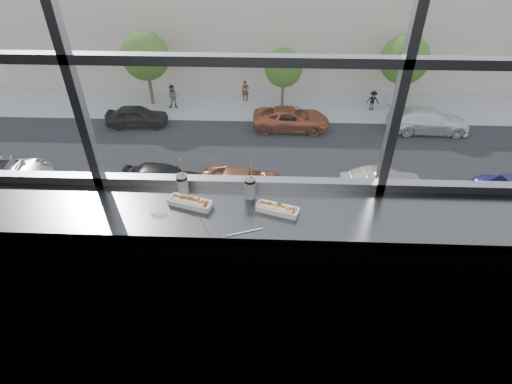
{
  "coord_description": "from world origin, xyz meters",
  "views": [
    {
      "loc": [
        0.22,
        -0.81,
        2.77
      ],
      "look_at": [
        0.14,
        1.23,
        1.25
      ],
      "focal_mm": 28.0,
      "sensor_mm": 36.0,
      "label": 1
    }
  ],
  "objects_px": {
    "pedestrian_d": "(373,99)",
    "tree_center": "(284,68)",
    "car_far_b": "(291,116)",
    "tree_right": "(405,60)",
    "car_far_a": "(136,113)",
    "pedestrian_a": "(173,95)",
    "car_far_c": "(429,117)",
    "hotdog_tray_left": "(190,202)",
    "loose_straw": "(245,232)",
    "soda_cup_left": "(182,184)",
    "car_near_d": "(384,181)",
    "tree_left": "(145,56)",
    "wrapper": "(158,212)",
    "hotdog_tray_right": "(277,208)",
    "car_near_b": "(162,175)",
    "pedestrian_b": "(245,89)",
    "soda_cup_right": "(250,187)"
  },
  "relations": [
    {
      "from": "car_far_c",
      "to": "tree_right",
      "type": "distance_m",
      "value": 5.0
    },
    {
      "from": "hotdog_tray_left",
      "to": "loose_straw",
      "type": "height_order",
      "value": "hotdog_tray_left"
    },
    {
      "from": "car_far_a",
      "to": "car_far_b",
      "type": "distance_m",
      "value": 11.26
    },
    {
      "from": "car_far_b",
      "to": "tree_right",
      "type": "height_order",
      "value": "tree_right"
    },
    {
      "from": "loose_straw",
      "to": "tree_left",
      "type": "relative_size",
      "value": 0.04
    },
    {
      "from": "car_near_d",
      "to": "car_far_b",
      "type": "bearing_deg",
      "value": 26.91
    },
    {
      "from": "hotdog_tray_left",
      "to": "soda_cup_left",
      "type": "relative_size",
      "value": 1.01
    },
    {
      "from": "soda_cup_right",
      "to": "pedestrian_d",
      "type": "bearing_deg",
      "value": 73.59
    },
    {
      "from": "tree_left",
      "to": "pedestrian_d",
      "type": "bearing_deg",
      "value": -1.73
    },
    {
      "from": "hotdog_tray_left",
      "to": "car_near_d",
      "type": "bearing_deg",
      "value": 84.18
    },
    {
      "from": "car_far_c",
      "to": "hotdog_tray_left",
      "type": "bearing_deg",
      "value": 154.77
    },
    {
      "from": "car_far_a",
      "to": "hotdog_tray_left",
      "type": "bearing_deg",
      "value": -163.2
    },
    {
      "from": "hotdog_tray_left",
      "to": "pedestrian_a",
      "type": "distance_m",
      "value": 30.32
    },
    {
      "from": "tree_center",
      "to": "tree_right",
      "type": "xyz_separation_m",
      "value": [
        9.05,
        0.0,
        0.75
      ]
    },
    {
      "from": "car_near_d",
      "to": "pedestrian_a",
      "type": "distance_m",
      "value": 17.94
    },
    {
      "from": "car_far_a",
      "to": "tree_left",
      "type": "height_order",
      "value": "tree_left"
    },
    {
      "from": "pedestrian_a",
      "to": "car_near_b",
      "type": "bearing_deg",
      "value": -81.18
    },
    {
      "from": "car_far_c",
      "to": "pedestrian_b",
      "type": "height_order",
      "value": "car_far_c"
    },
    {
      "from": "tree_right",
      "to": "pedestrian_d",
      "type": "bearing_deg",
      "value": -164.69
    },
    {
      "from": "tree_left",
      "to": "pedestrian_a",
      "type": "bearing_deg",
      "value": -24.55
    },
    {
      "from": "car_far_a",
      "to": "tree_center",
      "type": "xyz_separation_m",
      "value": [
        10.68,
        4.0,
        2.06
      ]
    },
    {
      "from": "soda_cup_left",
      "to": "tree_center",
      "type": "bearing_deg",
      "value": 86.95
    },
    {
      "from": "tree_right",
      "to": "hotdog_tray_right",
      "type": "bearing_deg",
      "value": -109.28
    },
    {
      "from": "pedestrian_d",
      "to": "tree_left",
      "type": "height_order",
      "value": "tree_left"
    },
    {
      "from": "tree_left",
      "to": "tree_center",
      "type": "height_order",
      "value": "tree_left"
    },
    {
      "from": "car_near_b",
      "to": "tree_center",
      "type": "bearing_deg",
      "value": -24.64
    },
    {
      "from": "car_far_a",
      "to": "pedestrian_a",
      "type": "bearing_deg",
      "value": -37.44
    },
    {
      "from": "wrapper",
      "to": "pedestrian_b",
      "type": "distance_m",
      "value": 31.24
    },
    {
      "from": "wrapper",
      "to": "hotdog_tray_right",
      "type": "bearing_deg",
      "value": 3.81
    },
    {
      "from": "hotdog_tray_right",
      "to": "soda_cup_left",
      "type": "distance_m",
      "value": 0.67
    },
    {
      "from": "hotdog_tray_right",
      "to": "loose_straw",
      "type": "relative_size",
      "value": 1.28
    },
    {
      "from": "pedestrian_d",
      "to": "pedestrian_a",
      "type": "xyz_separation_m",
      "value": [
        -15.73,
        -0.36,
        0.23
      ]
    },
    {
      "from": "loose_straw",
      "to": "pedestrian_d",
      "type": "relative_size",
      "value": 0.12
    },
    {
      "from": "hotdog_tray_right",
      "to": "car_near_b",
      "type": "height_order",
      "value": "hotdog_tray_right"
    },
    {
      "from": "car_far_c",
      "to": "car_far_a",
      "type": "bearing_deg",
      "value": 90.67
    },
    {
      "from": "soda_cup_left",
      "to": "car_far_a",
      "type": "bearing_deg",
      "value": 110.83
    },
    {
      "from": "car_near_b",
      "to": "soda_cup_left",
      "type": "bearing_deg",
      "value": -156.15
    },
    {
      "from": "hotdog_tray_right",
      "to": "car_far_a",
      "type": "xyz_separation_m",
      "value": [
        -9.83,
        24.29,
        -11.06
      ]
    },
    {
      "from": "wrapper",
      "to": "car_near_b",
      "type": "height_order",
      "value": "wrapper"
    },
    {
      "from": "car_far_b",
      "to": "hotdog_tray_left",
      "type": "bearing_deg",
      "value": 175.57
    },
    {
      "from": "wrapper",
      "to": "car_far_b",
      "type": "bearing_deg",
      "value": 84.81
    },
    {
      "from": "wrapper",
      "to": "pedestrian_b",
      "type": "relative_size",
      "value": 0.05
    },
    {
      "from": "car_near_b",
      "to": "tree_center",
      "type": "height_order",
      "value": "tree_center"
    },
    {
      "from": "wrapper",
      "to": "car_near_d",
      "type": "relative_size",
      "value": 0.02
    },
    {
      "from": "pedestrian_a",
      "to": "tree_center",
      "type": "distance_m",
      "value": 8.89
    },
    {
      "from": "pedestrian_d",
      "to": "tree_center",
      "type": "xyz_separation_m",
      "value": [
        -7.09,
        0.54,
        2.16
      ]
    },
    {
      "from": "wrapper",
      "to": "car_near_b",
      "type": "xyz_separation_m",
      "value": [
        -5.28,
        16.34,
        -10.94
      ]
    },
    {
      "from": "car_near_d",
      "to": "car_near_b",
      "type": "relative_size",
      "value": 0.93
    },
    {
      "from": "car_near_d",
      "to": "soda_cup_left",
      "type": "bearing_deg",
      "value": 152.27
    },
    {
      "from": "wrapper",
      "to": "pedestrian_a",
      "type": "bearing_deg",
      "value": 104.33
    }
  ]
}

